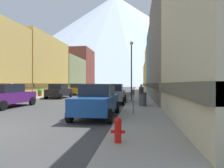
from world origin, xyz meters
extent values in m
cube|color=gray|center=(-6.25, 35.00, 0.07)|extent=(2.50, 100.00, 0.15)
cube|color=gray|center=(6.25, 35.00, 0.07)|extent=(2.50, 100.00, 0.15)
cube|color=#D8B259|center=(-10.92, 22.93, 4.67)|extent=(6.85, 12.38, 9.33)
cube|color=brown|center=(-10.92, 22.93, 1.60)|extent=(7.15, 12.38, 0.50)
cube|color=#8C9966|center=(-11.64, 35.55, 3.94)|extent=(8.29, 12.06, 7.88)
cube|color=#3F442D|center=(-11.64, 35.55, 1.60)|extent=(8.59, 12.06, 0.50)
cube|color=brown|center=(-11.77, 46.63, 5.88)|extent=(8.54, 9.64, 11.76)
cube|color=#3B1B16|center=(-11.77, 46.63, 1.60)|extent=(8.84, 9.64, 0.50)
cube|color=#66605B|center=(12.04, 13.25, 5.51)|extent=(9.07, 12.93, 11.01)
cube|color=#2D2B29|center=(12.04, 13.25, 1.60)|extent=(9.37, 12.93, 0.50)
cube|color=slate|center=(11.85, 24.16, 4.93)|extent=(8.70, 8.32, 9.87)
cube|color=#22333F|center=(11.85, 24.16, 1.60)|extent=(9.00, 8.32, 0.50)
cube|color=#D8B259|center=(11.43, 32.94, 4.45)|extent=(7.85, 8.25, 8.91)
cube|color=brown|center=(11.43, 32.94, 1.60)|extent=(8.15, 8.25, 0.50)
cube|color=#D8B259|center=(12.24, 43.67, 3.45)|extent=(9.48, 12.80, 6.90)
cube|color=brown|center=(12.24, 43.67, 1.60)|extent=(9.78, 12.80, 0.50)
cube|color=#591E72|center=(-3.80, 7.18, 0.74)|extent=(2.02, 4.47, 0.80)
cube|color=#1E232D|center=(-3.81, 6.93, 1.46)|extent=(1.69, 2.26, 0.64)
cylinder|color=black|center=(-4.65, 8.86, 0.34)|extent=(0.25, 0.69, 0.68)
cylinder|color=black|center=(-2.81, 8.79, 0.34)|extent=(0.25, 0.69, 0.68)
cylinder|color=black|center=(-2.95, 5.49, 0.34)|extent=(0.25, 0.69, 0.68)
cube|color=black|center=(-3.80, 16.47, 0.74)|extent=(1.87, 4.41, 0.80)
cube|color=#1E232D|center=(-3.80, 16.22, 1.46)|extent=(1.61, 2.21, 0.64)
cylinder|color=black|center=(-4.73, 18.11, 0.34)|extent=(0.22, 0.68, 0.68)
cylinder|color=black|center=(-2.89, 18.12, 0.34)|extent=(0.22, 0.68, 0.68)
cylinder|color=black|center=(-4.71, 14.81, 0.34)|extent=(0.22, 0.68, 0.68)
cylinder|color=black|center=(-2.87, 14.82, 0.34)|extent=(0.22, 0.68, 0.68)
cube|color=#B28419|center=(-3.80, 23.34, 0.74)|extent=(1.89, 4.42, 0.80)
cube|color=#1E232D|center=(-3.80, 23.59, 1.46)|extent=(1.62, 2.22, 0.64)
cylinder|color=black|center=(-2.90, 21.68, 0.34)|extent=(0.23, 0.68, 0.68)
cylinder|color=black|center=(-4.74, 21.70, 0.34)|extent=(0.23, 0.68, 0.68)
cylinder|color=black|center=(-2.86, 24.98, 0.34)|extent=(0.23, 0.68, 0.68)
cylinder|color=black|center=(-4.70, 25.00, 0.34)|extent=(0.23, 0.68, 0.68)
cube|color=#19478C|center=(3.80, 4.07, 0.74)|extent=(1.85, 4.40, 0.80)
cube|color=#1E232D|center=(3.80, 4.32, 1.46)|extent=(1.60, 2.20, 0.64)
cylinder|color=black|center=(4.72, 2.42, 0.34)|extent=(0.22, 0.68, 0.68)
cylinder|color=black|center=(2.88, 2.42, 0.34)|extent=(0.22, 0.68, 0.68)
cylinder|color=black|center=(4.72, 5.72, 0.34)|extent=(0.22, 0.68, 0.68)
cylinder|color=black|center=(2.88, 5.72, 0.34)|extent=(0.22, 0.68, 0.68)
cube|color=slate|center=(3.80, 11.37, 0.74)|extent=(1.94, 4.44, 0.80)
cube|color=#1E232D|center=(3.81, 11.12, 1.46)|extent=(1.65, 2.24, 0.64)
cylinder|color=black|center=(2.84, 13.00, 0.34)|extent=(0.24, 0.68, 0.68)
cylinder|color=black|center=(4.68, 13.04, 0.34)|extent=(0.24, 0.68, 0.68)
cylinder|color=black|center=(2.92, 9.70, 0.34)|extent=(0.24, 0.68, 0.68)
cylinder|color=black|center=(4.76, 9.74, 0.34)|extent=(0.24, 0.68, 0.68)
cube|color=slate|center=(-1.60, 31.31, 0.74)|extent=(1.84, 4.40, 0.80)
cube|color=#1E232D|center=(-1.60, 31.56, 1.46)|extent=(1.60, 2.20, 0.64)
cylinder|color=black|center=(-0.68, 29.66, 0.34)|extent=(0.22, 0.68, 0.68)
cylinder|color=black|center=(-2.52, 29.66, 0.34)|extent=(0.22, 0.68, 0.68)
cylinder|color=black|center=(-0.68, 32.96, 0.34)|extent=(0.22, 0.68, 0.68)
cylinder|color=black|center=(-2.52, 32.96, 0.34)|extent=(0.22, 0.68, 0.68)
cube|color=black|center=(-1.60, 49.76, 0.74)|extent=(1.84, 4.40, 0.80)
cube|color=#1E232D|center=(-1.60, 50.01, 1.46)|extent=(1.60, 2.20, 0.64)
cylinder|color=black|center=(-0.68, 48.11, 0.34)|extent=(0.22, 0.68, 0.68)
cylinder|color=black|center=(-2.52, 48.11, 0.34)|extent=(0.22, 0.68, 0.68)
cylinder|color=black|center=(-0.68, 51.41, 0.34)|extent=(0.22, 0.68, 0.68)
cylinder|color=black|center=(-2.52, 51.41, 0.34)|extent=(0.22, 0.68, 0.68)
cylinder|color=red|center=(5.45, -0.64, 0.43)|extent=(0.20, 0.20, 0.55)
sphere|color=red|center=(5.45, -0.64, 0.74)|extent=(0.22, 0.22, 0.22)
cylinder|color=red|center=(5.30, -0.64, 0.45)|extent=(0.10, 0.09, 0.09)
cylinder|color=red|center=(5.60, -0.64, 0.45)|extent=(0.10, 0.09, 0.09)
cylinder|color=#595960|center=(5.75, 4.23, 0.68)|extent=(0.06, 0.06, 1.05)
cube|color=#33383F|center=(5.75, 4.23, 1.34)|extent=(0.14, 0.10, 0.28)
cylinder|color=#4C5156|center=(6.35, 8.32, 0.60)|extent=(0.56, 0.56, 0.90)
cylinder|color=#2D2D33|center=(6.35, 8.32, 1.09)|extent=(0.59, 0.59, 0.08)
cylinder|color=brown|center=(-7.00, 17.51, 0.37)|extent=(0.50, 0.50, 0.44)
sphere|color=#2F8525|center=(-7.00, 17.51, 0.81)|extent=(0.56, 0.56, 0.56)
cylinder|color=#333338|center=(6.25, 8.68, 0.85)|extent=(0.36, 0.36, 1.40)
sphere|color=tan|center=(6.25, 8.68, 1.66)|extent=(0.22, 0.22, 0.22)
cylinder|color=brown|center=(-6.25, 10.88, 0.89)|extent=(0.36, 0.36, 1.48)
sphere|color=tan|center=(-6.25, 10.88, 1.74)|extent=(0.23, 0.23, 0.23)
cylinder|color=black|center=(5.35, 12.80, 2.90)|extent=(0.12, 0.12, 5.50)
sphere|color=white|center=(5.35, 12.80, 5.83)|extent=(0.36, 0.36, 0.36)
cone|color=silver|center=(-26.71, 260.00, 64.21)|extent=(322.96, 322.96, 128.41)
camera|label=1|loc=(6.01, -5.86, 1.80)|focal=30.02mm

